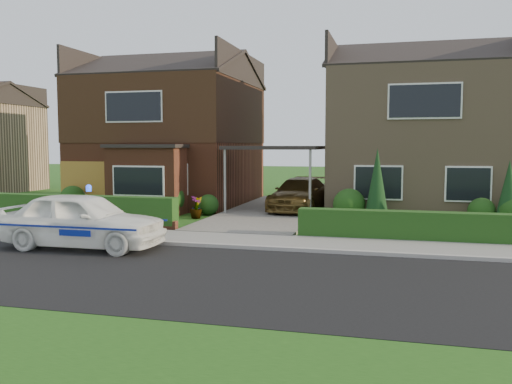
% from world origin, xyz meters
% --- Properties ---
extents(ground, '(120.00, 120.00, 0.00)m').
position_xyz_m(ground, '(0.00, 0.00, 0.00)').
color(ground, '#1C4713').
rests_on(ground, ground).
extents(road, '(60.00, 6.00, 0.02)m').
position_xyz_m(road, '(0.00, 0.00, 0.00)').
color(road, black).
rests_on(road, ground).
extents(kerb, '(60.00, 0.16, 0.12)m').
position_xyz_m(kerb, '(0.00, 3.05, 0.06)').
color(kerb, '#9E9993').
rests_on(kerb, ground).
extents(sidewalk, '(60.00, 2.00, 0.10)m').
position_xyz_m(sidewalk, '(0.00, 4.10, 0.05)').
color(sidewalk, slate).
rests_on(sidewalk, ground).
extents(grass_verge, '(60.00, 4.00, 0.01)m').
position_xyz_m(grass_verge, '(0.00, -5.00, 0.00)').
color(grass_verge, '#1C4713').
rests_on(grass_verge, ground).
extents(driveway, '(3.80, 12.00, 0.12)m').
position_xyz_m(driveway, '(0.00, 11.00, 0.06)').
color(driveway, '#666059').
rests_on(driveway, ground).
extents(house_left, '(7.50, 9.53, 7.25)m').
position_xyz_m(house_left, '(-5.78, 13.90, 3.81)').
color(house_left, brown).
rests_on(house_left, ground).
extents(house_right, '(7.50, 8.06, 7.25)m').
position_xyz_m(house_right, '(5.80, 13.99, 3.66)').
color(house_right, '#92765A').
rests_on(house_right, ground).
extents(carport_link, '(3.80, 3.00, 2.77)m').
position_xyz_m(carport_link, '(0.00, 10.95, 2.66)').
color(carport_link, black).
rests_on(carport_link, ground).
extents(garage_door, '(2.20, 0.10, 2.10)m').
position_xyz_m(garage_door, '(-8.25, 9.96, 1.05)').
color(garage_door, olive).
rests_on(garage_door, ground).
extents(dwarf_wall, '(7.70, 0.25, 0.36)m').
position_xyz_m(dwarf_wall, '(-5.80, 5.30, 0.18)').
color(dwarf_wall, brown).
rests_on(dwarf_wall, ground).
extents(hedge_left, '(7.50, 0.55, 0.90)m').
position_xyz_m(hedge_left, '(-5.80, 5.45, 0.00)').
color(hedge_left, '#163E13').
rests_on(hedge_left, ground).
extents(hedge_right, '(7.50, 0.55, 0.80)m').
position_xyz_m(hedge_right, '(5.80, 5.35, 0.00)').
color(hedge_right, '#163E13').
rests_on(hedge_right, ground).
extents(shrub_left_far, '(1.08, 1.08, 1.08)m').
position_xyz_m(shrub_left_far, '(-8.50, 9.50, 0.54)').
color(shrub_left_far, '#163E13').
rests_on(shrub_left_far, ground).
extents(shrub_left_mid, '(1.32, 1.32, 1.32)m').
position_xyz_m(shrub_left_mid, '(-4.00, 9.30, 0.66)').
color(shrub_left_mid, '#163E13').
rests_on(shrub_left_mid, ground).
extents(shrub_left_near, '(0.84, 0.84, 0.84)m').
position_xyz_m(shrub_left_near, '(-2.40, 9.60, 0.42)').
color(shrub_left_near, '#163E13').
rests_on(shrub_left_near, ground).
extents(shrub_right_near, '(1.20, 1.20, 1.20)m').
position_xyz_m(shrub_right_near, '(3.20, 9.40, 0.60)').
color(shrub_right_near, '#163E13').
rests_on(shrub_right_near, ground).
extents(shrub_right_mid, '(0.96, 0.96, 0.96)m').
position_xyz_m(shrub_right_mid, '(7.80, 9.50, 0.48)').
color(shrub_right_mid, '#163E13').
rests_on(shrub_right_mid, ground).
extents(conifer_a, '(0.90, 0.90, 2.60)m').
position_xyz_m(conifer_a, '(4.20, 9.20, 1.30)').
color(conifer_a, black).
rests_on(conifer_a, ground).
extents(conifer_b, '(0.90, 0.90, 2.20)m').
position_xyz_m(conifer_b, '(8.60, 9.20, 1.10)').
color(conifer_b, black).
rests_on(conifer_b, ground).
extents(police_car, '(4.15, 4.53, 1.70)m').
position_xyz_m(police_car, '(-3.32, 2.06, 0.77)').
color(police_car, white).
rests_on(police_car, ground).
extents(driveway_car, '(2.27, 4.68, 1.31)m').
position_xyz_m(driveway_car, '(1.00, 11.31, 0.78)').
color(driveway_car, brown).
rests_on(driveway_car, driveway).
extents(potted_plant_a, '(0.38, 0.26, 0.72)m').
position_xyz_m(potted_plant_a, '(-3.94, 8.68, 0.36)').
color(potted_plant_a, gray).
rests_on(potted_plant_a, ground).
extents(potted_plant_b, '(0.54, 0.52, 0.76)m').
position_xyz_m(potted_plant_b, '(-2.65, 9.00, 0.38)').
color(potted_plant_b, gray).
rests_on(potted_plant_b, ground).
extents(potted_plant_c, '(0.50, 0.50, 0.85)m').
position_xyz_m(potted_plant_c, '(-2.50, 8.46, 0.43)').
color(potted_plant_c, gray).
rests_on(potted_plant_c, ground).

